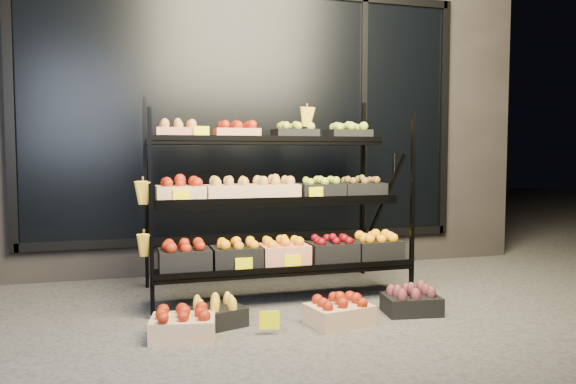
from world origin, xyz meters
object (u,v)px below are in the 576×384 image
object	(u,v)px
display_rack	(275,201)
floor_crate_left	(183,324)
floor_crate_midright	(339,311)
floor_crate_midleft	(215,313)

from	to	relation	value
display_rack	floor_crate_left	bearing A→B (deg)	-133.28
floor_crate_left	floor_crate_midright	bearing A→B (deg)	9.83
floor_crate_midright	display_rack	bearing A→B (deg)	91.04
floor_crate_midleft	floor_crate_midright	xyz separation A→B (m)	(0.83, -0.20, 0.01)
display_rack	floor_crate_midright	distance (m)	1.17
display_rack	floor_crate_midleft	world-z (taller)	display_rack
display_rack	floor_crate_midleft	distance (m)	1.18
floor_crate_midleft	floor_crate_midright	bearing A→B (deg)	-32.34
display_rack	floor_crate_midright	xyz separation A→B (m)	(0.21, -0.92, -0.69)
display_rack	floor_crate_midright	size ratio (longest dim) A/B	4.70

